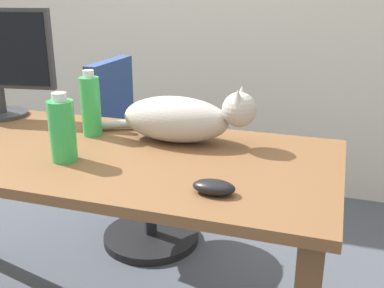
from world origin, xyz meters
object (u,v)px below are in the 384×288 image
at_px(cat, 182,118).
at_px(water_bottle, 91,105).
at_px(office_chair, 140,168).
at_px(spray_bottle, 62,130).
at_px(computer_mouse, 214,187).

relative_size(cat, water_bottle, 2.72).
relative_size(office_chair, cat, 1.48).
height_order(office_chair, cat, cat).
distance_m(office_chair, cat, 0.80).
relative_size(water_bottle, spray_bottle, 1.10).
relative_size(office_chair, computer_mouse, 8.26).
height_order(cat, computer_mouse, cat).
bearing_deg(office_chair, cat, -52.28).
bearing_deg(office_chair, spray_bottle, -80.36).
height_order(cat, water_bottle, water_bottle).
bearing_deg(water_bottle, computer_mouse, -31.69).
distance_m(office_chair, water_bottle, 0.73).
distance_m(office_chair, computer_mouse, 1.15).
height_order(water_bottle, spray_bottle, water_bottle).
xyz_separation_m(cat, computer_mouse, (0.21, -0.36, -0.06)).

